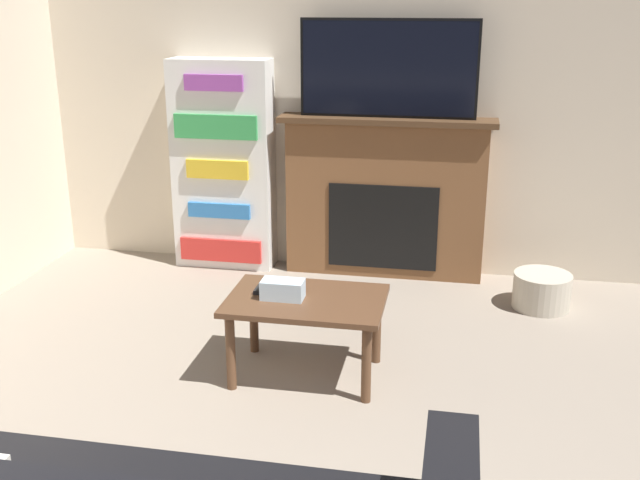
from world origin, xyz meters
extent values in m
cube|color=beige|center=(0.00, 4.27, 1.35)|extent=(5.60, 0.06, 2.70)
cube|color=brown|center=(0.23, 4.13, 0.55)|extent=(1.41, 0.22, 1.11)
cube|color=black|center=(0.23, 4.02, 0.38)|extent=(0.77, 0.01, 0.61)
cube|color=#4C331E|center=(0.23, 4.11, 1.13)|extent=(1.51, 0.28, 0.04)
cube|color=black|center=(0.23, 4.11, 1.48)|extent=(1.21, 0.03, 0.66)
cube|color=black|center=(0.23, 4.10, 1.48)|extent=(1.17, 0.01, 0.62)
cube|color=brown|center=(-0.01, 2.50, 0.43)|extent=(0.82, 0.56, 0.03)
cylinder|color=brown|center=(-0.36, 2.28, 0.21)|extent=(0.05, 0.05, 0.42)
cylinder|color=brown|center=(0.34, 2.28, 0.21)|extent=(0.05, 0.05, 0.42)
cylinder|color=brown|center=(-0.36, 2.72, 0.21)|extent=(0.05, 0.05, 0.42)
cylinder|color=brown|center=(0.34, 2.72, 0.21)|extent=(0.05, 0.05, 0.42)
cube|color=silver|center=(-0.13, 2.47, 0.50)|extent=(0.22, 0.12, 0.10)
cube|color=black|center=(-0.27, 2.56, 0.46)|extent=(0.04, 0.15, 0.02)
cube|color=white|center=(-0.97, 4.11, 0.76)|extent=(0.73, 0.26, 1.53)
cube|color=red|center=(-0.97, 3.97, 0.15)|extent=(0.61, 0.03, 0.17)
cube|color=#2D70B7|center=(-0.97, 3.97, 0.46)|extent=(0.46, 0.03, 0.11)
cube|color=gold|center=(-0.97, 3.97, 0.76)|extent=(0.46, 0.03, 0.13)
cube|color=green|center=(-0.97, 3.97, 1.07)|extent=(0.60, 0.03, 0.17)
cube|color=purple|center=(-0.97, 3.97, 1.38)|extent=(0.42, 0.03, 0.11)
cylinder|color=#BCB29E|center=(1.31, 3.68, 0.12)|extent=(0.37, 0.37, 0.23)
camera|label=1|loc=(0.74, -1.04, 1.95)|focal=42.00mm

